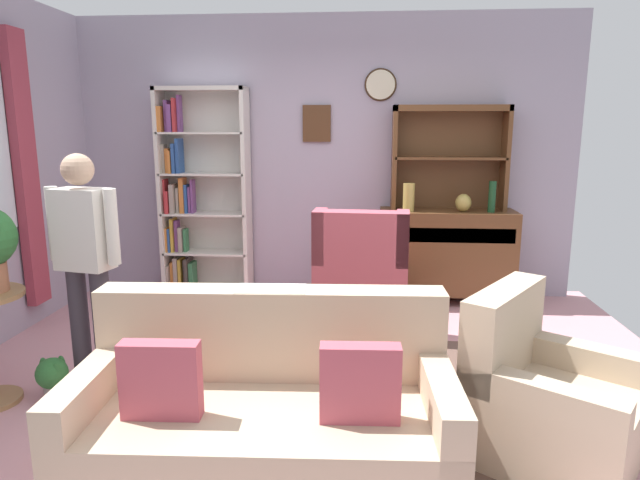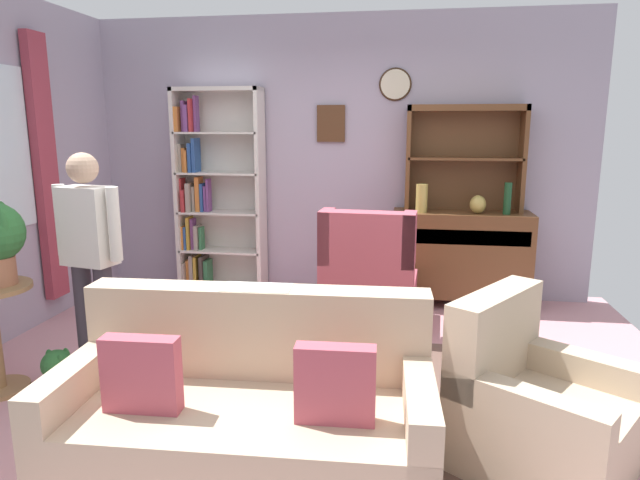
{
  "view_description": "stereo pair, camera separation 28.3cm",
  "coord_description": "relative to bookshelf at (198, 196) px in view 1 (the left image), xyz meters",
  "views": [
    {
      "loc": [
        0.4,
        -3.54,
        1.73
      ],
      "look_at": [
        0.1,
        0.2,
        0.95
      ],
      "focal_mm": 31.05,
      "sensor_mm": 36.0,
      "label": 1
    },
    {
      "loc": [
        0.68,
        -3.51,
        1.73
      ],
      "look_at": [
        0.1,
        0.2,
        0.95
      ],
      "focal_mm": 31.05,
      "sensor_mm": 36.0,
      "label": 2
    }
  ],
  "objects": [
    {
      "name": "person_reading",
      "position": [
        -0.1,
        -2.15,
        -0.12
      ],
      "size": [
        0.53,
        0.27,
        1.56
      ],
      "color": "#38333D",
      "rests_on": "ground_plane"
    },
    {
      "name": "coffee_table",
      "position": [
        1.27,
        -2.33,
        -0.67
      ],
      "size": [
        0.8,
        0.5,
        0.42
      ],
      "color": "brown",
      "rests_on": "ground_plane"
    },
    {
      "name": "wall_back",
      "position": [
        1.29,
        0.19,
        0.38
      ],
      "size": [
        5.0,
        0.09,
        2.8
      ],
      "color": "#A399AD",
      "rests_on": "ground_plane"
    },
    {
      "name": "vase_tall",
      "position": [
        2.12,
        -0.17,
        0.03
      ],
      "size": [
        0.11,
        0.11,
        0.27
      ],
      "primitive_type": "cylinder",
      "color": "tan",
      "rests_on": "sideboard"
    },
    {
      "name": "bookshelf",
      "position": [
        0.0,
        0.0,
        0.0
      ],
      "size": [
        0.9,
        0.3,
        2.1
      ],
      "color": "silver",
      "rests_on": "ground_plane"
    },
    {
      "name": "vase_round",
      "position": [
        2.64,
        -0.15,
        -0.02
      ],
      "size": [
        0.15,
        0.15,
        0.17
      ],
      "primitive_type": "ellipsoid",
      "color": "tan",
      "rests_on": "sideboard"
    },
    {
      "name": "area_rug",
      "position": [
        1.49,
        -2.24,
        -1.02
      ],
      "size": [
        2.3,
        2.16,
        0.01
      ],
      "primitive_type": "cube",
      "color": "brown",
      "rests_on": "ground_plane"
    },
    {
      "name": "sideboard_hutch",
      "position": [
        2.51,
        0.02,
        0.54
      ],
      "size": [
        1.1,
        0.26,
        1.0
      ],
      "color": "brown",
      "rests_on": "sideboard"
    },
    {
      "name": "wingback_chair",
      "position": [
        1.68,
        -0.86,
        -0.64
      ],
      "size": [
        0.83,
        0.85,
        1.05
      ],
      "color": "#B74C5B",
      "rests_on": "ground_plane"
    },
    {
      "name": "sideboard",
      "position": [
        2.51,
        -0.09,
        -0.52
      ],
      "size": [
        1.3,
        0.45,
        0.92
      ],
      "color": "brown",
      "rests_on": "ground_plane"
    },
    {
      "name": "potted_plant_small",
      "position": [
        -0.28,
        -2.34,
        -0.86
      ],
      "size": [
        0.2,
        0.2,
        0.28
      ],
      "color": "gray",
      "rests_on": "ground_plane"
    },
    {
      "name": "armchair_floral",
      "position": [
        2.66,
        -2.73,
        -0.73
      ],
      "size": [
        1.07,
        1.06,
        0.88
      ],
      "color": "#C6AD8E",
      "rests_on": "ground_plane"
    },
    {
      "name": "ground_plane",
      "position": [
        1.29,
        -1.94,
        -1.03
      ],
      "size": [
        5.4,
        4.6,
        0.02
      ],
      "primitive_type": "cube",
      "color": "#C68C93"
    },
    {
      "name": "book_stack",
      "position": [
        1.23,
        -2.28,
        -0.57
      ],
      "size": [
        0.18,
        0.15,
        0.06
      ],
      "color": "gold",
      "rests_on": "coffee_table"
    },
    {
      "name": "bottle_wine",
      "position": [
        2.9,
        -0.17,
        0.04
      ],
      "size": [
        0.07,
        0.07,
        0.3
      ],
      "primitive_type": "cylinder",
      "color": "#194223",
      "rests_on": "sideboard"
    },
    {
      "name": "couch_floral",
      "position": [
        1.23,
        -3.04,
        -0.71
      ],
      "size": [
        1.83,
        0.93,
        0.9
      ],
      "color": "#C6AD8E",
      "rests_on": "ground_plane"
    }
  ]
}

